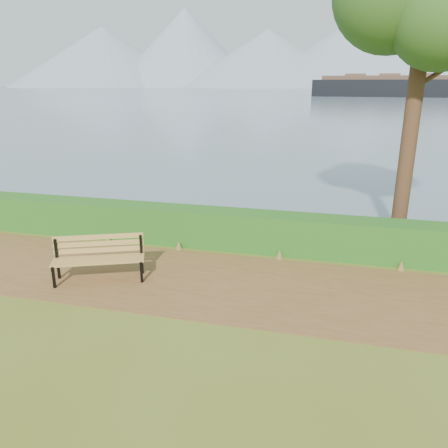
# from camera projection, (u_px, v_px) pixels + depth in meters

# --- Properties ---
(ground) EXTENTS (140.00, 140.00, 0.00)m
(ground) POSITION_uv_depth(u_px,v_px,m) (195.00, 287.00, 9.57)
(ground) COLOR #56621C
(ground) RESTS_ON ground
(path) EXTENTS (40.00, 3.40, 0.01)m
(path) POSITION_uv_depth(u_px,v_px,m) (199.00, 281.00, 9.85)
(path) COLOR brown
(path) RESTS_ON ground
(hedge) EXTENTS (32.00, 0.85, 1.00)m
(hedge) POSITION_uv_depth(u_px,v_px,m) (224.00, 229.00, 11.82)
(hedge) COLOR #1A4C15
(hedge) RESTS_ON ground
(water) EXTENTS (700.00, 510.00, 0.00)m
(water) POSITION_uv_depth(u_px,v_px,m) (334.00, 90.00, 249.31)
(water) COLOR #445A6E
(water) RESTS_ON ground
(mountains) EXTENTS (585.00, 190.00, 70.00)m
(mountains) POSITION_uv_depth(u_px,v_px,m) (328.00, 54.00, 377.56)
(mountains) COLOR gray
(mountains) RESTS_ON ground
(bench) EXTENTS (2.07, 1.31, 1.00)m
(bench) POSITION_uv_depth(u_px,v_px,m) (99.00, 255.00, 9.80)
(bench) COLOR black
(bench) RESTS_ON ground
(cargo_ship) EXTENTS (71.94, 16.94, 21.63)m
(cargo_ship) POSITION_uv_depth(u_px,v_px,m) (442.00, 86.00, 131.90)
(cargo_ship) COLOR black
(cargo_ship) RESTS_ON ground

